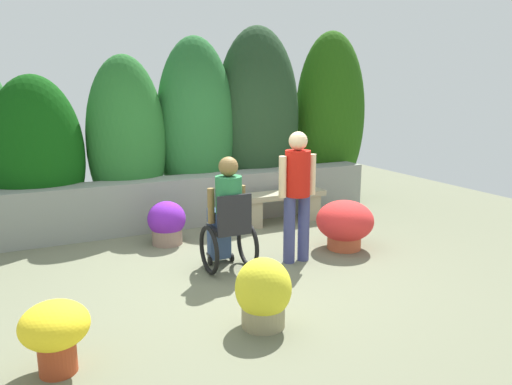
# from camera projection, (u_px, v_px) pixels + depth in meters

# --- Properties ---
(ground_plane) EXTENTS (12.28, 12.28, 0.00)m
(ground_plane) POSITION_uv_depth(u_px,v_px,m) (237.00, 268.00, 5.72)
(ground_plane) COLOR #676A52
(stone_retaining_wall) EXTENTS (6.30, 0.44, 0.75)m
(stone_retaining_wall) POSITION_uv_depth(u_px,v_px,m) (184.00, 201.00, 7.40)
(stone_retaining_wall) COLOR gray
(stone_retaining_wall) RESTS_ON ground
(hedge_backdrop) EXTENTS (6.96, 1.20, 3.07)m
(hedge_backdrop) POSITION_uv_depth(u_px,v_px,m) (202.00, 130.00, 7.90)
(hedge_backdrop) COLOR #2F7033
(hedge_backdrop) RESTS_ON ground
(stone_bench) EXTENTS (1.38, 0.37, 0.49)m
(stone_bench) POSITION_uv_depth(u_px,v_px,m) (282.00, 203.00, 7.54)
(stone_bench) COLOR gray
(stone_bench) RESTS_ON ground
(person_in_wheelchair) EXTENTS (0.53, 0.66, 1.33)m
(person_in_wheelchair) POSITION_uv_depth(u_px,v_px,m) (227.00, 218.00, 5.55)
(person_in_wheelchair) COLOR black
(person_in_wheelchair) RESTS_ON ground
(person_standing_companion) EXTENTS (0.49, 0.30, 1.58)m
(person_standing_companion) POSITION_uv_depth(u_px,v_px,m) (297.00, 188.00, 5.75)
(person_standing_companion) COLOR #3D4175
(person_standing_companion) RESTS_ON ground
(flower_pot_purple_near) EXTENTS (0.75, 0.75, 0.64)m
(flower_pot_purple_near) POSITION_uv_depth(u_px,v_px,m) (345.00, 224.00, 6.33)
(flower_pot_purple_near) COLOR #BE5333
(flower_pot_purple_near) RESTS_ON ground
(flower_pot_terracotta_by_wall) EXTENTS (0.51, 0.51, 0.56)m
(flower_pot_terracotta_by_wall) POSITION_uv_depth(u_px,v_px,m) (55.00, 331.00, 3.57)
(flower_pot_terracotta_by_wall) COLOR #A73E1F
(flower_pot_terracotta_by_wall) RESTS_ON ground
(flower_pot_red_accent) EXTENTS (0.50, 0.50, 0.63)m
(flower_pot_red_accent) POSITION_uv_depth(u_px,v_px,m) (263.00, 294.00, 4.28)
(flower_pot_red_accent) COLOR gray
(flower_pot_red_accent) RESTS_ON ground
(flower_pot_small_foreground) EXTENTS (0.51, 0.51, 0.59)m
(flower_pot_small_foreground) POSITION_uv_depth(u_px,v_px,m) (167.00, 223.00, 6.53)
(flower_pot_small_foreground) COLOR #8C6F61
(flower_pot_small_foreground) RESTS_ON ground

